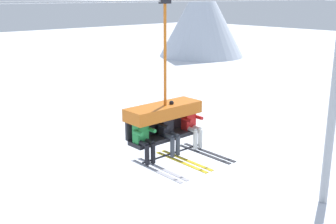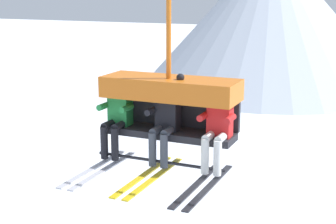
# 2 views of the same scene
# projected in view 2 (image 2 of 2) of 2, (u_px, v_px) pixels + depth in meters

# --- Properties ---
(mountain_peak_west) EXTENTS (20.24, 20.24, 11.16)m
(mountain_peak_west) POSITION_uv_depth(u_px,v_px,m) (270.00, 15.00, 40.34)
(mountain_peak_west) COLOR silver
(mountain_peak_west) RESTS_ON ground_plane
(chairlift_chair) EXTENTS (1.97, 0.74, 3.64)m
(chairlift_chair) POSITION_uv_depth(u_px,v_px,m) (171.00, 96.00, 7.36)
(chairlift_chair) COLOR #232328
(skier_green) EXTENTS (0.46, 1.70, 1.23)m
(skier_green) POSITION_uv_depth(u_px,v_px,m) (116.00, 116.00, 7.55)
(skier_green) COLOR #23843D
(skier_black) EXTENTS (0.48, 1.70, 1.34)m
(skier_black) POSITION_uv_depth(u_px,v_px,m) (165.00, 120.00, 7.24)
(skier_black) COLOR black
(skier_red) EXTENTS (0.46, 1.70, 1.23)m
(skier_red) POSITION_uv_depth(u_px,v_px,m) (217.00, 127.00, 6.94)
(skier_red) COLOR red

